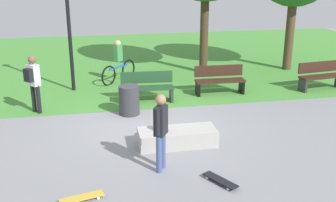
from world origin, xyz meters
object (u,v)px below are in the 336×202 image
at_px(park_bench_far_right, 321,75).
at_px(park_bench_near_lamppost, 220,79).
at_px(concrete_ledge, 177,137).
at_px(trash_bin, 129,100).
at_px(skateboard_spare, 82,198).
at_px(park_bench_center_lawn, 147,86).
at_px(backpack_on_ledge, 162,124).
at_px(pedestrian_with_backpack, 33,79).
at_px(lamp_post, 68,13).
at_px(skateboard_by_ledge, 220,180).
at_px(cyclist_on_bicycle, 119,64).
at_px(skater_performing_trick, 161,127).

height_order(park_bench_far_right, park_bench_near_lamppost, same).
relative_size(concrete_ledge, trash_bin, 2.21).
relative_size(skateboard_spare, park_bench_center_lawn, 0.51).
relative_size(park_bench_near_lamppost, park_bench_center_lawn, 0.99).
bearing_deg(backpack_on_ledge, park_bench_near_lamppost, -27.22).
xyz_separation_m(park_bench_far_right, pedestrian_with_backpack, (-9.17, -0.60, 0.51)).
xyz_separation_m(park_bench_near_lamppost, lamp_post, (-4.68, 1.28, 2.08)).
distance_m(concrete_ledge, trash_bin, 2.46).
distance_m(skateboard_by_ledge, skateboard_spare, 2.66).
distance_m(skateboard_spare, park_bench_center_lawn, 5.67).
relative_size(lamp_post, trash_bin, 5.08).
relative_size(skateboard_spare, cyclist_on_bicycle, 0.54).
relative_size(skater_performing_trick, park_bench_center_lawn, 1.02).
height_order(skater_performing_trick, park_bench_center_lawn, skater_performing_trick).
xyz_separation_m(skater_performing_trick, skateboard_by_ledge, (1.05, -0.77, -0.90)).
xyz_separation_m(concrete_ledge, skater_performing_trick, (-0.59, -1.14, 0.77)).
distance_m(backpack_on_ledge, cyclist_on_bicycle, 5.66).
bearing_deg(skater_performing_trick, concrete_ledge, 62.61).
bearing_deg(concrete_ledge, park_bench_center_lawn, 94.37).
bearing_deg(skateboard_by_ledge, skateboard_spare, -177.26).
bearing_deg(lamp_post, pedestrian_with_backpack, -116.07).
height_order(concrete_ledge, pedestrian_with_backpack, pedestrian_with_backpack).
xyz_separation_m(skateboard_by_ledge, skateboard_spare, (-2.66, -0.13, 0.00)).
bearing_deg(pedestrian_with_backpack, trash_bin, -13.15).
xyz_separation_m(park_bench_near_lamppost, trash_bin, (-3.07, -1.35, -0.07)).
bearing_deg(backpack_on_ledge, lamp_post, 31.78).
height_order(park_bench_near_lamppost, trash_bin, park_bench_near_lamppost).
height_order(skateboard_spare, cyclist_on_bicycle, cyclist_on_bicycle).
height_order(skater_performing_trick, cyclist_on_bicycle, skater_performing_trick).
height_order(skater_performing_trick, park_bench_far_right, skater_performing_trick).
relative_size(skateboard_by_ledge, trash_bin, 0.96).
relative_size(park_bench_near_lamppost, trash_bin, 1.93).
relative_size(trash_bin, pedestrian_with_backpack, 0.50).
relative_size(lamp_post, pedestrian_with_backpack, 2.54).
bearing_deg(park_bench_far_right, trash_bin, -169.59).
bearing_deg(concrete_ledge, skater_performing_trick, -117.39).
bearing_deg(skateboard_spare, park_bench_far_right, 34.98).
xyz_separation_m(concrete_ledge, park_bench_far_right, (5.67, 3.48, 0.29)).
xyz_separation_m(park_bench_far_right, trash_bin, (-6.57, -1.21, -0.07)).
relative_size(skateboard_by_ledge, park_bench_center_lawn, 0.49).
distance_m(backpack_on_ledge, pedestrian_with_backpack, 4.27).
xyz_separation_m(park_bench_far_right, park_bench_near_lamppost, (-3.50, 0.15, 0.00)).
height_order(skateboard_spare, park_bench_center_lawn, park_bench_center_lawn).
bearing_deg(backpack_on_ledge, cyclist_on_bicycle, 13.77).
xyz_separation_m(backpack_on_ledge, skater_performing_trick, (-0.24, -1.17, 0.42)).
relative_size(park_bench_near_lamppost, pedestrian_with_backpack, 0.97).
distance_m(skateboard_by_ledge, park_bench_center_lawn, 5.24).
bearing_deg(lamp_post, concrete_ledge, -62.90).
bearing_deg(backpack_on_ledge, skateboard_spare, 145.93).
xyz_separation_m(skateboard_spare, lamp_post, (-0.31, 6.94, 2.50)).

